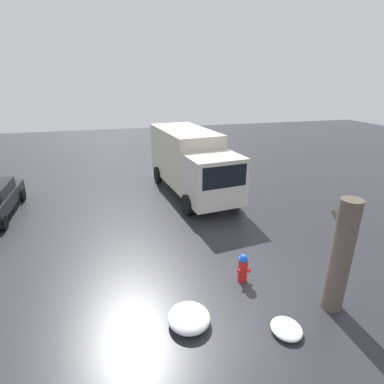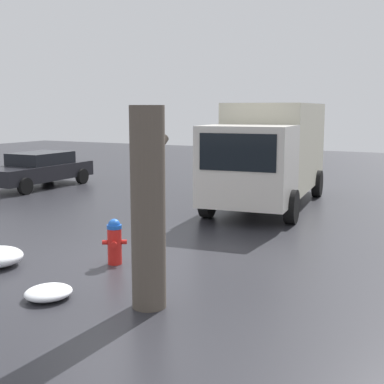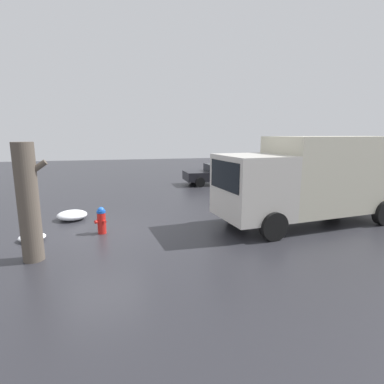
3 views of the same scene
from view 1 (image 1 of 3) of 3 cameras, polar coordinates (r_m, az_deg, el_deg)
name	(u,v)px [view 1 (image 1 of 3)]	position (r m, az deg, el deg)	size (l,w,h in m)	color
ground_plane	(242,280)	(9.38, 9.49, -16.24)	(60.00, 60.00, 0.00)	#28282D
fire_hydrant	(243,267)	(9.11, 9.69, -13.95)	(0.40, 0.44, 0.89)	red
tree_trunk	(341,256)	(8.34, 26.47, -10.89)	(0.79, 0.52, 3.04)	brown
delivery_truck	(191,160)	(15.31, -0.26, 6.07)	(7.31, 3.26, 3.15)	beige
snow_pile_by_hydrant	(189,318)	(7.87, -0.61, -22.82)	(1.10, 1.04, 0.36)	white
snow_pile_curbside	(286,329)	(8.05, 17.55, -23.57)	(0.79, 0.72, 0.20)	white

